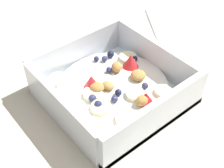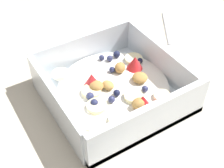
# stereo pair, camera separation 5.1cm
# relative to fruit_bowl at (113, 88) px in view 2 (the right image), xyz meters

# --- Properties ---
(ground_plane) EXTENTS (2.40, 2.40, 0.00)m
(ground_plane) POSITION_rel_fruit_bowl_xyz_m (-0.00, 0.01, -0.02)
(ground_plane) COLOR beige
(fruit_bowl) EXTENTS (0.21, 0.21, 0.07)m
(fruit_bowl) POSITION_rel_fruit_bowl_xyz_m (0.00, 0.00, 0.00)
(fruit_bowl) COLOR white
(fruit_bowl) RESTS_ON ground
(spoon) EXTENTS (0.11, 0.16, 0.01)m
(spoon) POSITION_rel_fruit_bowl_xyz_m (-0.18, -0.07, -0.02)
(spoon) COLOR silver
(spoon) RESTS_ON ground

